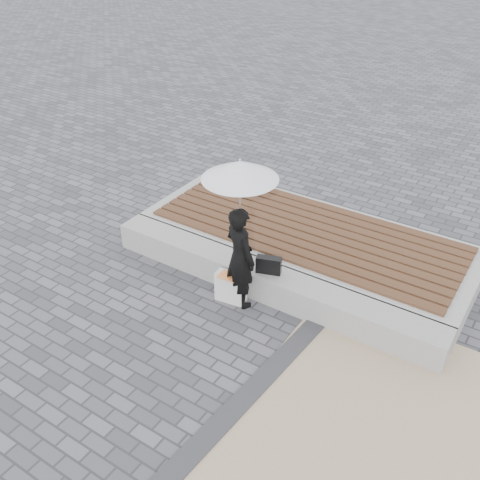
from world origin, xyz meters
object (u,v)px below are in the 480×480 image
object	(u,v)px
woman	(240,257)
parasol	(240,170)
handbag	(269,265)
seating_ledge	(266,282)
canvas_tote	(231,287)

from	to	relation	value
woman	parasol	xyz separation A→B (m)	(-0.00, 0.00, 1.25)
handbag	parasol	bearing A→B (deg)	-147.72
seating_ledge	canvas_tote	distance (m)	0.51
seating_ledge	woman	xyz separation A→B (m)	(-0.21, -0.35, 0.53)
woman	handbag	distance (m)	0.46
woman	canvas_tote	distance (m)	0.53
handbag	canvas_tote	world-z (taller)	handbag
parasol	canvas_tote	size ratio (longest dim) A/B	2.75
seating_ledge	parasol	distance (m)	1.83
seating_ledge	canvas_tote	xyz separation A→B (m)	(-0.33, -0.39, 0.02)
handbag	canvas_tote	bearing A→B (deg)	-154.67
handbag	seating_ledge	bearing A→B (deg)	126.46
seating_ledge	canvas_tote	bearing A→B (deg)	-130.04
woman	parasol	distance (m)	1.25
seating_ledge	woman	bearing A→B (deg)	-121.44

